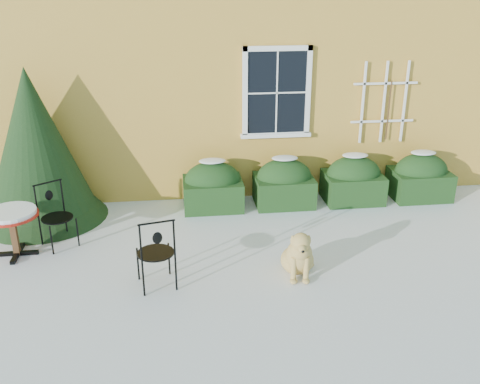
{
  "coord_description": "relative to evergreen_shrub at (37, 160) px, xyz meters",
  "views": [
    {
      "loc": [
        -0.91,
        -6.35,
        3.89
      ],
      "look_at": [
        0.0,
        1.0,
        0.9
      ],
      "focal_mm": 40.0,
      "sensor_mm": 36.0,
      "label": 1
    }
  ],
  "objects": [
    {
      "name": "hedge_row",
      "position": [
        4.88,
        0.08,
        -0.64
      ],
      "size": [
        4.95,
        0.8,
        0.91
      ],
      "color": "black",
      "rests_on": "ground"
    },
    {
      "name": "house",
      "position": [
        3.23,
        4.53,
        2.17
      ],
      "size": [
        12.4,
        8.4,
        6.4
      ],
      "color": "gold",
      "rests_on": "ground"
    },
    {
      "name": "dog",
      "position": [
        3.93,
        -2.45,
        -0.74
      ],
      "size": [
        0.52,
        0.82,
        0.74
      ],
      "rotation": [
        0.0,
        0.0,
        -0.1
      ],
      "color": "tan",
      "rests_on": "ground"
    },
    {
      "name": "evergreen_shrub",
      "position": [
        0.0,
        0.0,
        0.0
      ],
      "size": [
        2.14,
        2.14,
        2.59
      ],
      "rotation": [
        0.0,
        0.0,
        0.24
      ],
      "color": "black",
      "rests_on": "ground"
    },
    {
      "name": "patio_chair_far",
      "position": [
        0.44,
        -1.08,
        -0.54
      ],
      "size": [
        0.61,
        0.61,
        1.0
      ],
      "rotation": [
        0.0,
        0.0,
        0.59
      ],
      "color": "black",
      "rests_on": "ground"
    },
    {
      "name": "bistro_table",
      "position": [
        -0.13,
        -1.36,
        -0.44
      ],
      "size": [
        0.78,
        0.78,
        0.73
      ],
      "rotation": [
        0.0,
        0.0,
        0.32
      ],
      "color": "black",
      "rests_on": "ground"
    },
    {
      "name": "ground",
      "position": [
        3.23,
        -2.47,
        -1.04
      ],
      "size": [
        80.0,
        80.0,
        0.0
      ],
      "primitive_type": "plane",
      "color": "white",
      "rests_on": "ground"
    },
    {
      "name": "patio_chair_near",
      "position": [
        1.99,
        -2.5,
        -0.52
      ],
      "size": [
        0.55,
        0.54,
        1.04
      ],
      "rotation": [
        0.0,
        0.0,
        3.35
      ],
      "color": "black",
      "rests_on": "ground"
    }
  ]
}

